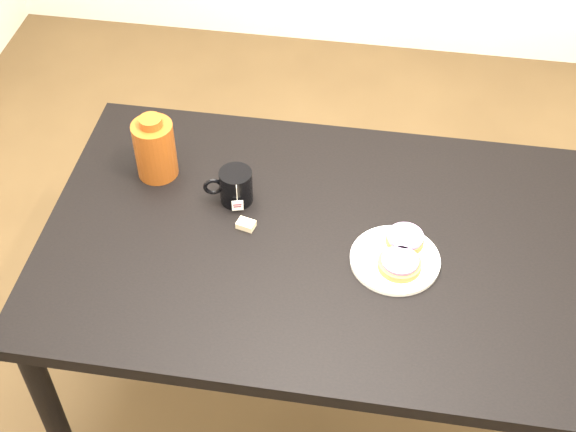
{
  "coord_description": "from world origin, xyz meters",
  "views": [
    {
      "loc": [
        0.14,
        -1.36,
        2.25
      ],
      "look_at": [
        -0.08,
        0.01,
        0.81
      ],
      "focal_mm": 50.0,
      "sensor_mm": 36.0,
      "label": 1
    }
  ],
  "objects": [
    {
      "name": "table",
      "position": [
        0.0,
        0.0,
        0.67
      ],
      "size": [
        1.4,
        0.9,
        0.75
      ],
      "color": "black",
      "rests_on": "ground_plane"
    },
    {
      "name": "bagel_package",
      "position": [
        -0.46,
        0.18,
        0.84
      ],
      "size": [
        0.12,
        0.12,
        0.19
      ],
      "rotation": [
        0.0,
        0.0,
        0.08
      ],
      "color": "#5C260C",
      "rests_on": "table"
    },
    {
      "name": "bagel_back",
      "position": [
        0.22,
        0.01,
        0.78
      ],
      "size": [
        0.13,
        0.13,
        0.03
      ],
      "color": "brown",
      "rests_on": "plate"
    },
    {
      "name": "plate",
      "position": [
        0.2,
        -0.04,
        0.76
      ],
      "size": [
        0.22,
        0.22,
        0.02
      ],
      "color": "white",
      "rests_on": "table"
    },
    {
      "name": "ground_plane",
      "position": [
        0.0,
        0.0,
        0.0
      ],
      "size": [
        4.0,
        4.0,
        0.0
      ],
      "primitive_type": "plane",
      "color": "brown"
    },
    {
      "name": "bagel_front",
      "position": [
        0.21,
        -0.07,
        0.77
      ],
      "size": [
        0.13,
        0.13,
        0.03
      ],
      "color": "brown",
      "rests_on": "plate"
    },
    {
      "name": "teabag_pouch",
      "position": [
        -0.19,
        0.01,
        0.76
      ],
      "size": [
        0.05,
        0.04,
        0.02
      ],
      "primitive_type": "cube",
      "rotation": [
        0.0,
        0.0,
        -0.25
      ],
      "color": "#C6B793",
      "rests_on": "table"
    },
    {
      "name": "mug",
      "position": [
        -0.23,
        0.11,
        0.8
      ],
      "size": [
        0.14,
        0.11,
        0.1
      ],
      "rotation": [
        0.0,
        0.0,
        0.26
      ],
      "color": "black",
      "rests_on": "table"
    }
  ]
}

